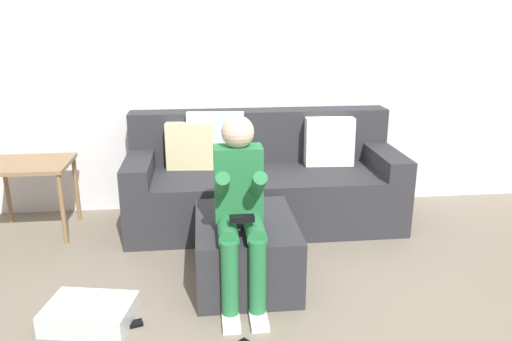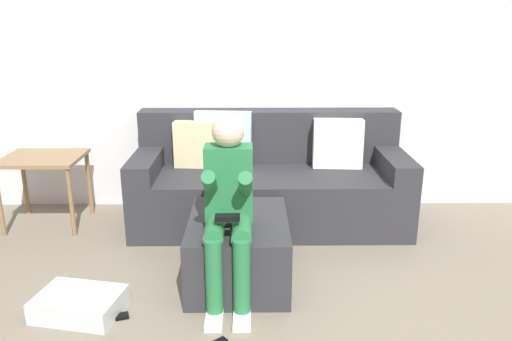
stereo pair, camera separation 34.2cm
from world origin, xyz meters
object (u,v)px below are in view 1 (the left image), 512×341
object	(u,v)px
person_seated	(240,203)
remote_by_storage_bin	(126,326)
ottoman	(246,250)
couch_sectional	(263,181)
storage_bin	(90,314)
side_table	(30,173)

from	to	relation	value
person_seated	remote_by_storage_bin	world-z (taller)	person_seated
ottoman	remote_by_storage_bin	distance (m)	0.88
couch_sectional	storage_bin	bearing A→B (deg)	-129.53
couch_sectional	person_seated	xyz separation A→B (m)	(-0.28, -1.19, 0.27)
remote_by_storage_bin	couch_sectional	bearing A→B (deg)	39.54
side_table	remote_by_storage_bin	xyz separation A→B (m)	(0.87, -1.38, -0.49)
couch_sectional	remote_by_storage_bin	distance (m)	1.76
couch_sectional	side_table	xyz separation A→B (m)	(-1.82, -0.07, 0.15)
storage_bin	side_table	xyz separation A→B (m)	(-0.67, 1.32, 0.44)
ottoman	side_table	world-z (taller)	side_table
ottoman	storage_bin	bearing A→B (deg)	-155.99
couch_sectional	storage_bin	size ratio (longest dim) A/B	4.60
couch_sectional	remote_by_storage_bin	bearing A→B (deg)	-123.04
storage_bin	side_table	size ratio (longest dim) A/B	0.77
person_seated	remote_by_storage_bin	size ratio (longest dim) A/B	6.09
person_seated	storage_bin	bearing A→B (deg)	-166.87
side_table	storage_bin	bearing A→B (deg)	-63.09
ottoman	remote_by_storage_bin	world-z (taller)	ottoman
side_table	remote_by_storage_bin	bearing A→B (deg)	-57.75
couch_sectional	side_table	distance (m)	1.83
person_seated	remote_by_storage_bin	xyz separation A→B (m)	(-0.66, -0.26, -0.60)
ottoman	storage_bin	xyz separation A→B (m)	(-0.91, -0.41, -0.15)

